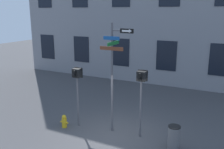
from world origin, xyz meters
TOP-DOWN VIEW (x-y plane):
  - ground_plane at (0.00, 0.00)m, footprint 60.00×60.00m
  - street_sign_pole at (-0.27, 0.44)m, footprint 1.44×1.03m
  - pedestrian_signal_left at (-1.92, 0.21)m, footprint 0.41×0.40m
  - pedestrian_signal_right at (0.94, 0.48)m, footprint 0.41×0.40m
  - fire_hydrant at (-2.40, -0.21)m, footprint 0.38×0.22m
  - trash_bin at (2.40, 0.16)m, footprint 0.47×0.47m

SIDE VIEW (x-z plane):
  - ground_plane at x=0.00m, z-range 0.00..0.00m
  - fire_hydrant at x=-2.40m, z-range -0.01..0.58m
  - trash_bin at x=2.40m, z-range 0.00..0.92m
  - pedestrian_signal_left at x=-1.92m, z-range 0.79..3.48m
  - pedestrian_signal_right at x=0.94m, z-range 0.82..3.64m
  - street_sign_pole at x=-0.27m, z-range 0.46..5.09m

